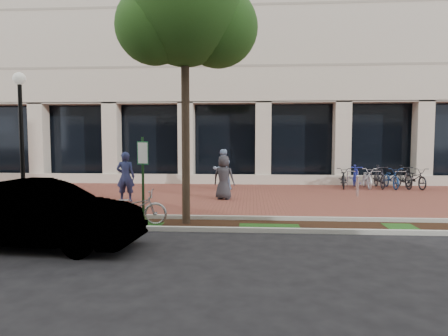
# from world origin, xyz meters

# --- Properties ---
(ground) EXTENTS (120.00, 120.00, 0.00)m
(ground) POSITION_xyz_m (0.00, 0.00, 0.00)
(ground) COLOR black
(ground) RESTS_ON ground
(brick_plaza) EXTENTS (40.00, 9.00, 0.01)m
(brick_plaza) POSITION_xyz_m (0.00, 0.00, 0.01)
(brick_plaza) COLOR brown
(brick_plaza) RESTS_ON ground
(planting_strip) EXTENTS (40.00, 1.50, 0.01)m
(planting_strip) POSITION_xyz_m (0.00, -5.25, 0.01)
(planting_strip) COLOR black
(planting_strip) RESTS_ON ground
(curb_plaza_side) EXTENTS (40.00, 0.12, 0.12)m
(curb_plaza_side) POSITION_xyz_m (0.00, -4.50, 0.06)
(curb_plaza_side) COLOR beige
(curb_plaza_side) RESTS_ON ground
(curb_street_side) EXTENTS (40.00, 0.12, 0.12)m
(curb_street_side) POSITION_xyz_m (0.00, -6.00, 0.06)
(curb_street_side) COLOR beige
(curb_street_side) RESTS_ON ground
(near_office_building) EXTENTS (40.00, 12.12, 16.00)m
(near_office_building) POSITION_xyz_m (0.00, 10.47, 10.05)
(near_office_building) COLOR #BFB3A3
(near_office_building) RESTS_ON ground
(parking_sign) EXTENTS (0.34, 0.07, 2.39)m
(parking_sign) POSITION_xyz_m (-1.53, -5.31, 1.52)
(parking_sign) COLOR #123315
(parking_sign) RESTS_ON ground
(lamppost) EXTENTS (0.36, 0.36, 4.26)m
(lamppost) POSITION_xyz_m (-5.33, -4.60, 2.41)
(lamppost) COLOR black
(lamppost) RESTS_ON ground
(street_tree) EXTENTS (3.75, 3.13, 7.41)m
(street_tree) POSITION_xyz_m (-0.35, -5.04, 5.64)
(street_tree) COLOR #493729
(street_tree) RESTS_ON ground
(locked_bicycle) EXTENTS (1.87, 0.75, 0.96)m
(locked_bicycle) POSITION_xyz_m (-1.80, -5.34, 0.48)
(locked_bicycle) COLOR #B2B2B6
(locked_bicycle) RESTS_ON ground
(pedestrian_left) EXTENTS (0.70, 0.48, 1.86)m
(pedestrian_left) POSITION_xyz_m (-3.26, -1.41, 0.93)
(pedestrian_left) COLOR navy
(pedestrian_left) RESTS_ON ground
(pedestrian_mid) EXTENTS (1.12, 1.03, 1.86)m
(pedestrian_mid) POSITION_xyz_m (0.08, 2.28, 0.93)
(pedestrian_mid) COLOR #7E97BC
(pedestrian_mid) RESTS_ON ground
(pedestrian_right) EXTENTS (0.95, 0.74, 1.71)m
(pedestrian_right) POSITION_xyz_m (0.34, -0.67, 0.86)
(pedestrian_right) COLOR #28272C
(pedestrian_right) RESTS_ON ground
(bollard) EXTENTS (0.12, 0.12, 0.88)m
(bollard) POSITION_xyz_m (5.70, 0.53, 0.45)
(bollard) COLOR silver
(bollard) RESTS_ON ground
(bike_rack_cluster) EXTENTS (4.24, 1.97, 1.10)m
(bike_rack_cluster) POSITION_xyz_m (7.42, 3.27, 0.52)
(bike_rack_cluster) COLOR black
(bike_rack_cluster) RESTS_ON ground
(sedan_near_curb) EXTENTS (4.48, 1.88, 1.44)m
(sedan_near_curb) POSITION_xyz_m (-3.17, -7.67, 0.72)
(sedan_near_curb) COLOR #B3B3B8
(sedan_near_curb) RESTS_ON ground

